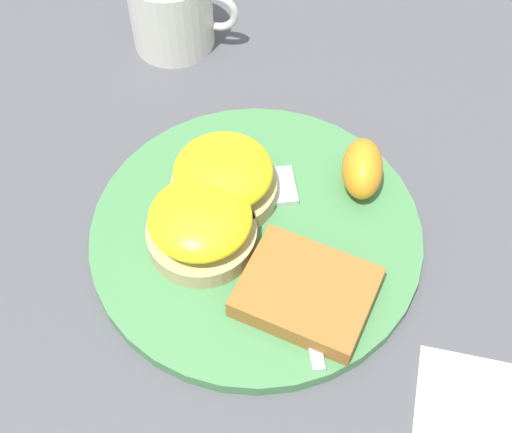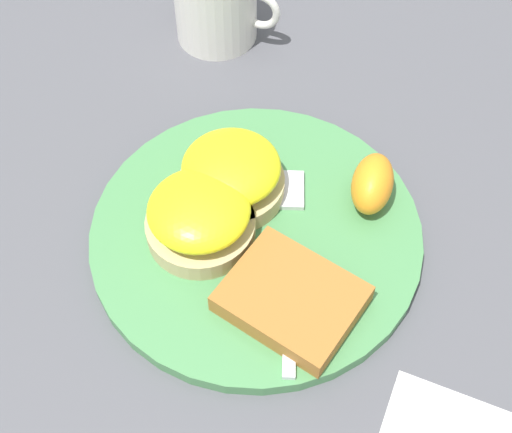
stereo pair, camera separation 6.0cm
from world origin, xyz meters
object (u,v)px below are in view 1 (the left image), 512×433
Objects in this scene: sandwich_benedict_right at (201,225)px; orange_wedge at (362,168)px; sandwich_benedict_left at (224,178)px; cup at (172,10)px; fork at (294,246)px; hashbrown_patty at (306,292)px.

sandwich_benedict_right is 0.15m from orange_wedge.
sandwich_benedict_left is 0.81× the size of cup.
sandwich_benedict_right is 1.56× the size of orange_wedge.
cup is at bearing 115.59° from sandwich_benedict_left.
sandwich_benedict_left is at bearing 80.95° from sandwich_benedict_right.
fork is (-0.05, -0.08, -0.02)m from orange_wedge.
sandwich_benedict_right is at bearing -173.95° from fork.
sandwich_benedict_right is at bearing -70.65° from cup.
sandwich_benedict_left reaches higher than orange_wedge.
cup is (-0.10, 0.21, 0.00)m from sandwich_benedict_left.
sandwich_benedict_left is at bearing -163.15° from orange_wedge.
hashbrown_patty is (0.09, -0.09, -0.01)m from sandwich_benedict_left.
cup reaches higher than sandwich_benedict_left.
sandwich_benedict_right is at bearing 158.11° from hashbrown_patty.
cup reaches higher than hashbrown_patty.
hashbrown_patty is at bearing -69.95° from fork.
orange_wedge is at bearing -38.26° from cup.
cup is (-0.09, 0.26, 0.00)m from sandwich_benedict_right.
hashbrown_patty is 0.35m from cup.
sandwich_benedict_left is at bearing 148.13° from fork.
orange_wedge is at bearing 58.77° from fork.
fork is at bearing -121.23° from orange_wedge.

